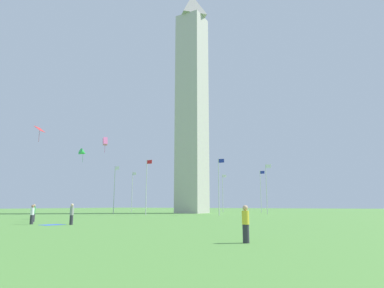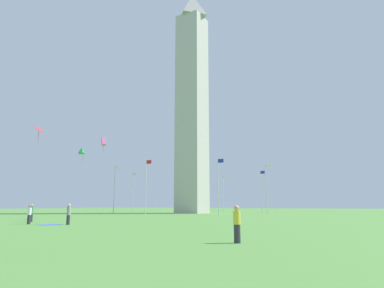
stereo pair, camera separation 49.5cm
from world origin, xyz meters
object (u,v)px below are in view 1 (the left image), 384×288
(picnic_blanket_near_first_person, at_px, (52,225))
(flagpole_nw, at_px, (219,184))
(person_gray_shirt, at_px, (72,214))
(person_yellow_shirt, at_px, (246,224))
(kite_pink_box, at_px, (105,141))
(kite_red_diamond, at_px, (40,130))
(flagpole_se, at_px, (175,192))
(flagpole_sw, at_px, (115,188))
(kite_green_delta, at_px, (83,153))
(flagpole_s, at_px, (132,190))
(flagpole_ne, at_px, (261,190))
(flagpole_e, at_px, (223,191))
(flagpole_w, at_px, (147,185))
(person_white_shirt, at_px, (32,215))
(person_green_shirt, at_px, (34,213))
(flagpole_n, at_px, (267,187))
(obelisk_monument, at_px, (192,98))

(picnic_blanket_near_first_person, bearing_deg, flagpole_nw, 87.66)
(person_gray_shirt, xyz_separation_m, person_yellow_shirt, (17.94, -6.15, -0.07))
(person_yellow_shirt, height_order, kite_pink_box, kite_pink_box)
(kite_red_diamond, bearing_deg, flagpole_se, 95.05)
(flagpole_sw, bearing_deg, kite_red_diamond, -79.46)
(kite_green_delta, xyz_separation_m, kite_red_diamond, (5.85, -13.84, 1.04))
(kite_pink_box, height_order, picnic_blanket_near_first_person, kite_pink_box)
(flagpole_s, distance_m, kite_pink_box, 37.93)
(flagpole_s, xyz_separation_m, person_yellow_shirt, (45.63, -48.43, -4.33))
(kite_pink_box, bearing_deg, person_gray_shirt, -57.40)
(person_gray_shirt, bearing_deg, flagpole_nw, 18.48)
(flagpole_sw, bearing_deg, flagpole_ne, 45.00)
(kite_green_delta, bearing_deg, flagpole_se, 86.17)
(flagpole_e, distance_m, kite_pink_box, 48.06)
(flagpole_w, relative_size, picnic_blanket_near_first_person, 5.27)
(flagpole_e, xyz_separation_m, kite_pink_box, (4.55, -47.62, 4.58))
(person_white_shirt, bearing_deg, person_gray_shirt, -61.78)
(flagpole_e, xyz_separation_m, person_green_shirt, (4.33, -56.92, -4.28))
(flagpole_e, relative_size, flagpole_sw, 1.00)
(flagpole_n, bearing_deg, kite_red_diamond, -126.50)
(flagpole_sw, distance_m, person_gray_shirt, 38.66)
(obelisk_monument, distance_m, picnic_blanket_near_first_person, 51.08)
(obelisk_monument, relative_size, flagpole_e, 5.36)
(flagpole_n, height_order, flagpole_w, same)
(person_white_shirt, height_order, person_gray_shirt, person_gray_shirt)
(flagpole_e, bearing_deg, picnic_blanket_near_first_person, -80.28)
(flagpole_nw, bearing_deg, kite_pink_box, -109.07)
(flagpole_sw, relative_size, person_yellow_shirt, 5.78)
(flagpole_n, distance_m, person_white_shirt, 44.44)
(flagpole_s, bearing_deg, person_white_shirt, -61.03)
(kite_pink_box, xyz_separation_m, kite_green_delta, (-18.00, 13.10, 1.71))
(person_green_shirt, distance_m, person_yellow_shirt, 26.26)
(flagpole_s, relative_size, picnic_blanket_near_first_person, 5.27)
(kite_green_delta, bearing_deg, obelisk_monument, 53.83)
(flagpole_s, height_order, kite_green_delta, kite_green_delta)
(flagpole_n, height_order, flagpole_se, same)
(flagpole_se, height_order, picnic_blanket_near_first_person, flagpole_se)
(flagpole_n, relative_size, flagpole_ne, 1.00)
(flagpole_sw, distance_m, picnic_blanket_near_first_person, 38.68)
(flagpole_s, xyz_separation_m, person_white_shirt, (24.05, -43.43, -4.32))
(flagpole_ne, bearing_deg, flagpole_e, 157.50)
(obelisk_monument, bearing_deg, flagpole_se, 134.87)
(person_green_shirt, height_order, kite_red_diamond, kite_red_diamond)
(obelisk_monument, bearing_deg, person_yellow_shirt, -58.67)
(person_green_shirt, bearing_deg, person_gray_shirt, -115.78)
(flagpole_sw, xyz_separation_m, person_yellow_shirt, (40.89, -36.97, -4.33))
(flagpole_nw, height_order, kite_pink_box, kite_pink_box)
(flagpole_se, relative_size, kite_green_delta, 3.75)
(person_white_shirt, xyz_separation_m, kite_pink_box, (-3.30, 12.01, 8.89))
(person_green_shirt, bearing_deg, flagpole_sw, 14.83)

